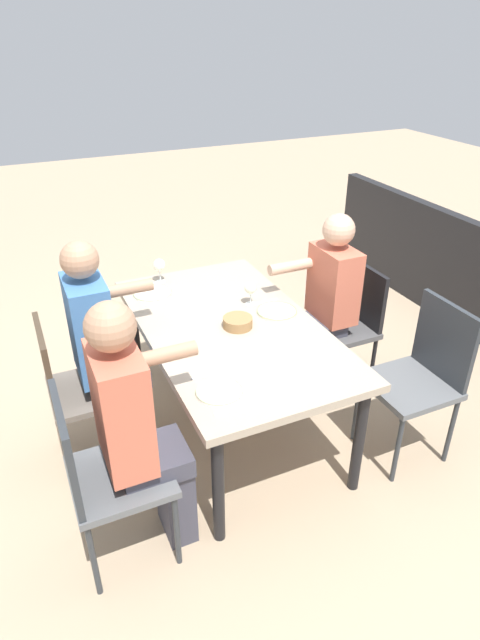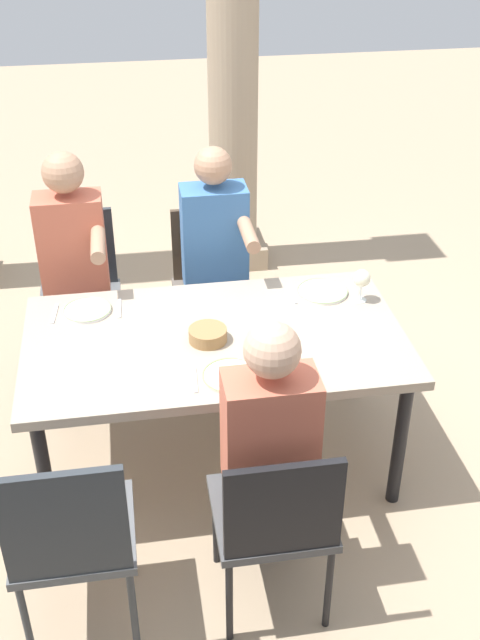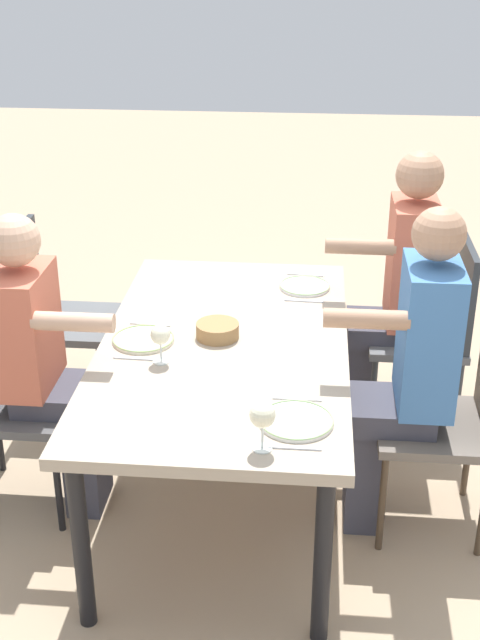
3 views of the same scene
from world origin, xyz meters
name	(u,v)px [view 3 (image 3 of 3)]	position (x,y,z in m)	size (l,w,h in m)	color
ground_plane	(226,494)	(0.00, 0.00, 0.00)	(16.00, 16.00, 0.00)	tan
dining_table	(225,356)	(0.00, 0.00, 0.66)	(1.70, 0.96, 0.73)	tan
chair_west_north	(434,325)	(-0.63, 0.90, 0.54)	(0.44, 0.44, 0.93)	#5B5E61
chair_west_south	(50,309)	(-0.63, -0.90, 0.55)	(0.44, 0.44, 0.95)	#5B5E61
chair_mid_north	(456,413)	(0.10, 0.90, 0.52)	(0.44, 0.44, 0.89)	#6A6158
diner_woman_green	(44,359)	(0.10, -0.70, 0.67)	(0.35, 0.49, 1.26)	#3F3F4C
diner_man_white	(396,288)	(-0.63, 0.71, 0.72)	(0.35, 0.49, 1.35)	#3F3F4C
diner_guest_third	(408,367)	(0.10, 0.70, 0.71)	(0.35, 0.49, 1.33)	#3F3F4C
plate_0	(305,286)	(-0.56, 0.30, 0.74)	(0.23, 0.23, 0.02)	white
fork_0	(305,275)	(-0.71, 0.30, 0.73)	(0.02, 0.17, 0.01)	silver
spoon_0	(304,301)	(-0.41, 0.30, 0.73)	(0.02, 0.17, 0.01)	silver
plate_1	(143,339)	(0.03, -0.32, 0.74)	(0.24, 0.24, 0.02)	silver
wine_glass_1	(160,336)	(0.19, -0.22, 0.84)	(0.08, 0.08, 0.15)	white
fork_1	(150,324)	(-0.12, -0.32, 0.73)	(0.02, 0.17, 0.01)	silver
spoon_1	(136,358)	(0.18, -0.32, 0.73)	(0.02, 0.17, 0.01)	silver
plate_2	(296,420)	(0.57, 0.30, 0.74)	(0.25, 0.25, 0.02)	white
wine_glass_2	(263,416)	(0.73, 0.20, 0.85)	(0.08, 0.08, 0.16)	white
fork_2	(297,399)	(0.42, 0.30, 0.73)	(0.02, 0.17, 0.01)	silver
spoon_2	(294,448)	(0.72, 0.30, 0.73)	(0.02, 0.17, 0.01)	silver
bread_basket	(218,330)	(-0.03, -0.03, 0.76)	(0.17, 0.17, 0.06)	#9E7547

